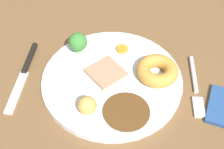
% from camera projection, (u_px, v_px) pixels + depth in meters
% --- Properties ---
extents(dining_table, '(1.20, 0.84, 0.04)m').
position_uv_depth(dining_table, '(108.00, 91.00, 0.65)').
color(dining_table, brown).
rests_on(dining_table, ground).
extents(dinner_plate, '(0.28, 0.28, 0.01)m').
position_uv_depth(dinner_plate, '(112.00, 80.00, 0.63)').
color(dinner_plate, white).
rests_on(dinner_plate, dining_table).
extents(gravy_pool, '(0.09, 0.09, 0.00)m').
position_uv_depth(gravy_pool, '(126.00, 111.00, 0.57)').
color(gravy_pool, '#563819').
rests_on(gravy_pool, dinner_plate).
extents(meat_slice_main, '(0.09, 0.09, 0.01)m').
position_uv_depth(meat_slice_main, '(106.00, 72.00, 0.63)').
color(meat_slice_main, tan).
rests_on(meat_slice_main, dinner_plate).
extents(yorkshire_pudding, '(0.08, 0.08, 0.03)m').
position_uv_depth(yorkshire_pudding, '(157.00, 71.00, 0.62)').
color(yorkshire_pudding, '#C68938').
rests_on(yorkshire_pudding, dinner_plate).
extents(roast_potato_left, '(0.04, 0.04, 0.03)m').
position_uv_depth(roast_potato_left, '(87.00, 105.00, 0.56)').
color(roast_potato_left, tan).
rests_on(roast_potato_left, dinner_plate).
extents(carrot_coin_front, '(0.02, 0.02, 0.01)m').
position_uv_depth(carrot_coin_front, '(122.00, 49.00, 0.68)').
color(carrot_coin_front, orange).
rests_on(carrot_coin_front, dinner_plate).
extents(broccoli_floret, '(0.04, 0.04, 0.05)m').
position_uv_depth(broccoli_floret, '(78.00, 42.00, 0.66)').
color(broccoli_floret, '#8CB766').
rests_on(broccoli_floret, dinner_plate).
extents(fork, '(0.02, 0.15, 0.01)m').
position_uv_depth(fork, '(196.00, 87.00, 0.63)').
color(fork, silver).
rests_on(fork, dining_table).
extents(knife, '(0.02, 0.19, 0.01)m').
position_uv_depth(knife, '(25.00, 70.00, 0.66)').
color(knife, black).
rests_on(knife, dining_table).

